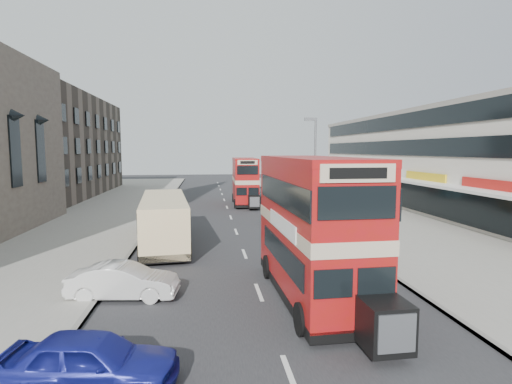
{
  "coord_description": "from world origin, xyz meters",
  "views": [
    {
      "loc": [
        -2.03,
        -13.41,
        5.62
      ],
      "look_at": [
        0.36,
        5.8,
        3.6
      ],
      "focal_mm": 28.48,
      "sensor_mm": 36.0,
      "label": 1
    }
  ],
  "objects_px": {
    "bus_second": "(245,181)",
    "car_right_b": "(292,210)",
    "pedestrian_far": "(310,193)",
    "street_lamp": "(314,160)",
    "car_left_near": "(91,361)",
    "cyclist": "(273,204)",
    "car_right_c": "(272,195)",
    "pedestrian_near": "(342,217)",
    "bus_main": "(314,228)",
    "car_right_a": "(296,214)",
    "coach": "(164,219)",
    "car_left_front": "(124,281)"
  },
  "relations": [
    {
      "from": "bus_main",
      "to": "coach",
      "type": "relative_size",
      "value": 0.93
    },
    {
      "from": "street_lamp",
      "to": "coach",
      "type": "height_order",
      "value": "street_lamp"
    },
    {
      "from": "car_right_c",
      "to": "pedestrian_far",
      "type": "xyz_separation_m",
      "value": [
        3.89,
        -1.18,
        0.25
      ]
    },
    {
      "from": "bus_second",
      "to": "bus_main",
      "type": "bearing_deg",
      "value": 91.56
    },
    {
      "from": "pedestrian_far",
      "to": "bus_second",
      "type": "bearing_deg",
      "value": 156.05
    },
    {
      "from": "car_right_a",
      "to": "cyclist",
      "type": "distance_m",
      "value": 5.7
    },
    {
      "from": "pedestrian_near",
      "to": "cyclist",
      "type": "distance_m",
      "value": 9.69
    },
    {
      "from": "coach",
      "to": "street_lamp",
      "type": "bearing_deg",
      "value": 27.05
    },
    {
      "from": "car_right_b",
      "to": "car_right_c",
      "type": "relative_size",
      "value": 0.99
    },
    {
      "from": "street_lamp",
      "to": "bus_main",
      "type": "distance_m",
      "value": 17.58
    },
    {
      "from": "bus_second",
      "to": "pedestrian_far",
      "type": "bearing_deg",
      "value": -173.13
    },
    {
      "from": "car_right_c",
      "to": "pedestrian_far",
      "type": "bearing_deg",
      "value": 80.21
    },
    {
      "from": "coach",
      "to": "car_right_b",
      "type": "height_order",
      "value": "coach"
    },
    {
      "from": "pedestrian_far",
      "to": "street_lamp",
      "type": "bearing_deg",
      "value": -132.17
    },
    {
      "from": "bus_second",
      "to": "car_left_near",
      "type": "relative_size",
      "value": 2.07
    },
    {
      "from": "car_left_near",
      "to": "pedestrian_far",
      "type": "xyz_separation_m",
      "value": [
        13.67,
        32.44,
        0.31
      ]
    },
    {
      "from": "bus_second",
      "to": "pedestrian_near",
      "type": "relative_size",
      "value": 4.77
    },
    {
      "from": "bus_second",
      "to": "car_left_near",
      "type": "height_order",
      "value": "bus_second"
    },
    {
      "from": "bus_second",
      "to": "coach",
      "type": "relative_size",
      "value": 0.83
    },
    {
      "from": "car_right_b",
      "to": "pedestrian_near",
      "type": "relative_size",
      "value": 2.48
    },
    {
      "from": "bus_second",
      "to": "car_right_c",
      "type": "distance_m",
      "value": 3.94
    },
    {
      "from": "street_lamp",
      "to": "car_right_c",
      "type": "relative_size",
      "value": 1.83
    },
    {
      "from": "street_lamp",
      "to": "car_right_c",
      "type": "height_order",
      "value": "street_lamp"
    },
    {
      "from": "car_right_a",
      "to": "pedestrian_near",
      "type": "height_order",
      "value": "pedestrian_near"
    },
    {
      "from": "bus_main",
      "to": "coach",
      "type": "distance_m",
      "value": 11.73
    },
    {
      "from": "bus_second",
      "to": "street_lamp",
      "type": "bearing_deg",
      "value": 116.53
    },
    {
      "from": "bus_main",
      "to": "cyclist",
      "type": "height_order",
      "value": "bus_main"
    },
    {
      "from": "bus_main",
      "to": "car_left_front",
      "type": "relative_size",
      "value": 2.32
    },
    {
      "from": "bus_main",
      "to": "car_right_a",
      "type": "height_order",
      "value": "bus_main"
    },
    {
      "from": "street_lamp",
      "to": "cyclist",
      "type": "distance_m",
      "value": 6.35
    },
    {
      "from": "bus_second",
      "to": "car_right_b",
      "type": "xyz_separation_m",
      "value": [
        3.2,
        -8.08,
        -1.82
      ]
    },
    {
      "from": "street_lamp",
      "to": "pedestrian_near",
      "type": "relative_size",
      "value": 4.61
    },
    {
      "from": "car_right_c",
      "to": "cyclist",
      "type": "bearing_deg",
      "value": -1.19
    },
    {
      "from": "coach",
      "to": "car_right_b",
      "type": "xyz_separation_m",
      "value": [
        9.68,
        8.85,
        -0.94
      ]
    },
    {
      "from": "pedestrian_near",
      "to": "street_lamp",
      "type": "bearing_deg",
      "value": -107.12
    },
    {
      "from": "car_left_near",
      "to": "car_left_front",
      "type": "bearing_deg",
      "value": 11.44
    },
    {
      "from": "street_lamp",
      "to": "car_right_b",
      "type": "bearing_deg",
      "value": 128.35
    },
    {
      "from": "bus_second",
      "to": "car_right_b",
      "type": "relative_size",
      "value": 1.93
    },
    {
      "from": "bus_main",
      "to": "car_right_a",
      "type": "relative_size",
      "value": 1.86
    },
    {
      "from": "bus_main",
      "to": "car_right_b",
      "type": "xyz_separation_m",
      "value": [
        3.21,
        18.57,
        -2.11
      ]
    },
    {
      "from": "car_right_c",
      "to": "pedestrian_near",
      "type": "height_order",
      "value": "pedestrian_near"
    },
    {
      "from": "street_lamp",
      "to": "bus_second",
      "type": "relative_size",
      "value": 0.96
    },
    {
      "from": "street_lamp",
      "to": "bus_main",
      "type": "xyz_separation_m",
      "value": [
        -4.57,
        -16.85,
        -2.06
      ]
    },
    {
      "from": "pedestrian_far",
      "to": "car_right_a",
      "type": "bearing_deg",
      "value": -138.44
    },
    {
      "from": "street_lamp",
      "to": "car_right_a",
      "type": "distance_m",
      "value": 4.62
    },
    {
      "from": "car_right_c",
      "to": "cyclist",
      "type": "xyz_separation_m",
      "value": [
        -1.07,
        -7.38,
        0.05
      ]
    },
    {
      "from": "car_left_near",
      "to": "pedestrian_far",
      "type": "distance_m",
      "value": 35.2
    },
    {
      "from": "car_left_near",
      "to": "car_right_b",
      "type": "height_order",
      "value": "car_left_near"
    },
    {
      "from": "coach",
      "to": "car_right_a",
      "type": "bearing_deg",
      "value": 25.79
    },
    {
      "from": "car_left_near",
      "to": "car_right_c",
      "type": "xyz_separation_m",
      "value": [
        9.77,
        33.62,
        0.06
      ]
    }
  ]
}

